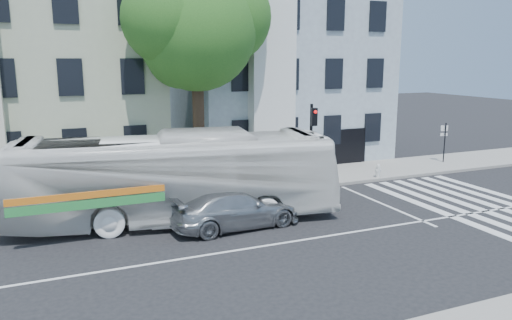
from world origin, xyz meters
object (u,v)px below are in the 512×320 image
sedan (235,208)px  fire_hydrant (378,170)px  traffic_signal (312,135)px  bus (175,178)px

sedan → fire_hydrant: (9.49, 4.06, -0.21)m
traffic_signal → fire_hydrant: bearing=12.6°
sedan → bus: bearing=47.0°
sedan → fire_hydrant: sedan is taller
traffic_signal → fire_hydrant: traffic_signal is taller
bus → traffic_signal: 7.58m
fire_hydrant → sedan: bearing=-156.8°
sedan → traffic_signal: (5.31, 3.70, 1.96)m
sedan → traffic_signal: size_ratio=1.20×
sedan → fire_hydrant: bearing=-70.6°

